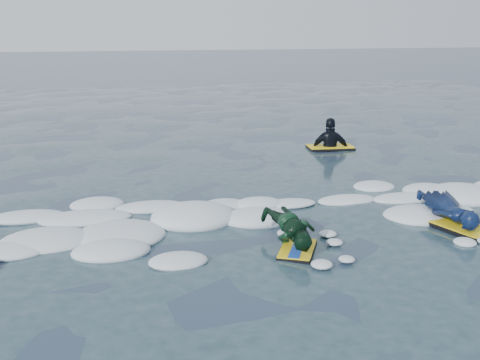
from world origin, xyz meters
The scene contains 5 objects.
ground centered at (0.00, 0.00, 0.00)m, with size 120.00×120.00×0.00m, color #1C2944.
foam_band centered at (0.00, 1.03, 0.00)m, with size 12.00×3.10×0.30m, color white, non-canonical shape.
prone_woman_unit centered at (3.00, 0.06, 0.20)m, with size 0.83×1.61×0.39m.
prone_child_unit centered at (0.50, -0.30, 0.23)m, with size 0.73×1.22×0.45m.
waiting_rider_unit centered at (3.31, 5.49, -0.05)m, with size 1.10×0.67×1.58m.
Camera 1 is at (-1.85, -7.26, 2.80)m, focal length 45.00 mm.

